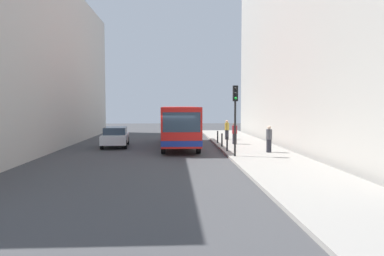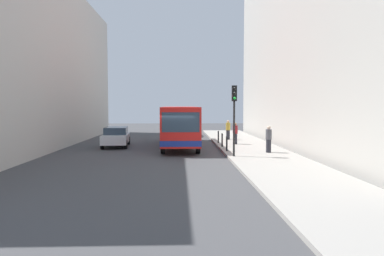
{
  "view_description": "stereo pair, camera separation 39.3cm",
  "coord_description": "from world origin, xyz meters",
  "px_view_note": "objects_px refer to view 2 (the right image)",
  "views": [
    {
      "loc": [
        -0.01,
        -22.29,
        3.09
      ],
      "look_at": [
        1.26,
        2.47,
        1.54
      ],
      "focal_mm": 33.36,
      "sensor_mm": 36.0,
      "label": 1
    },
    {
      "loc": [
        0.39,
        -22.31,
        3.09
      ],
      "look_at": [
        1.26,
        2.47,
        1.54
      ],
      "focal_mm": 33.36,
      "sensor_mm": 36.0,
      "label": 2
    }
  ],
  "objects_px": {
    "bollard_far": "(218,137)",
    "car_behind_bus": "(186,128)",
    "pedestrian_far_sidewalk": "(228,130)",
    "pedestrian_mid_sidewalk": "(235,133)",
    "bus": "(180,124)",
    "car_beside_bus": "(116,136)",
    "pedestrian_near_signal": "(269,139)",
    "traffic_light": "(234,107)",
    "bollard_near": "(227,144)",
    "bollard_mid": "(222,140)"
  },
  "relations": [
    {
      "from": "bollard_far",
      "to": "car_behind_bus",
      "type": "bearing_deg",
      "value": 105.57
    },
    {
      "from": "pedestrian_mid_sidewalk",
      "to": "bollard_far",
      "type": "bearing_deg",
      "value": -142.41
    },
    {
      "from": "bus",
      "to": "pedestrian_mid_sidewalk",
      "type": "distance_m",
      "value": 4.3
    },
    {
      "from": "bollard_near",
      "to": "pedestrian_mid_sidewalk",
      "type": "xyz_separation_m",
      "value": [
        1.19,
        4.12,
        0.34
      ]
    },
    {
      "from": "bollard_far",
      "to": "pedestrian_far_sidewalk",
      "type": "height_order",
      "value": "pedestrian_far_sidewalk"
    },
    {
      "from": "bollard_far",
      "to": "bus",
      "type": "bearing_deg",
      "value": -160.96
    },
    {
      "from": "car_behind_bus",
      "to": "bollard_far",
      "type": "bearing_deg",
      "value": 102.12
    },
    {
      "from": "bus",
      "to": "car_behind_bus",
      "type": "distance_m",
      "value": 9.88
    },
    {
      "from": "car_beside_bus",
      "to": "car_behind_bus",
      "type": "bearing_deg",
      "value": -123.39
    },
    {
      "from": "bollard_far",
      "to": "pedestrian_far_sidewalk",
      "type": "xyz_separation_m",
      "value": [
        1.15,
        2.8,
        0.37
      ]
    },
    {
      "from": "car_behind_bus",
      "to": "bollard_near",
      "type": "bearing_deg",
      "value": 96.59
    },
    {
      "from": "pedestrian_mid_sidewalk",
      "to": "pedestrian_far_sidewalk",
      "type": "distance_m",
      "value": 3.71
    },
    {
      "from": "bus",
      "to": "traffic_light",
      "type": "bearing_deg",
      "value": 115.78
    },
    {
      "from": "bus",
      "to": "bollard_mid",
      "type": "bearing_deg",
      "value": 153.8
    },
    {
      "from": "traffic_light",
      "to": "pedestrian_near_signal",
      "type": "relative_size",
      "value": 2.44
    },
    {
      "from": "pedestrian_near_signal",
      "to": "bus",
      "type": "bearing_deg",
      "value": -139.5
    },
    {
      "from": "bollard_far",
      "to": "pedestrian_mid_sidewalk",
      "type": "height_order",
      "value": "pedestrian_mid_sidewalk"
    },
    {
      "from": "car_behind_bus",
      "to": "pedestrian_mid_sidewalk",
      "type": "bearing_deg",
      "value": 107.16
    },
    {
      "from": "pedestrian_mid_sidewalk",
      "to": "pedestrian_far_sidewalk",
      "type": "height_order",
      "value": "pedestrian_far_sidewalk"
    },
    {
      "from": "car_beside_bus",
      "to": "traffic_light",
      "type": "xyz_separation_m",
      "value": [
        7.95,
        -6.45,
        2.22
      ]
    },
    {
      "from": "bollard_mid",
      "to": "pedestrian_far_sidewalk",
      "type": "distance_m",
      "value": 5.45
    },
    {
      "from": "pedestrian_near_signal",
      "to": "bollard_near",
      "type": "bearing_deg",
      "value": -116.55
    },
    {
      "from": "car_behind_bus",
      "to": "bollard_mid",
      "type": "relative_size",
      "value": 4.74
    },
    {
      "from": "bollard_far",
      "to": "bollard_near",
      "type": "bearing_deg",
      "value": -90.0
    },
    {
      "from": "traffic_light",
      "to": "bollard_mid",
      "type": "xyz_separation_m",
      "value": [
        -0.1,
        4.9,
        -2.38
      ]
    },
    {
      "from": "traffic_light",
      "to": "pedestrian_far_sidewalk",
      "type": "relative_size",
      "value": 2.43
    },
    {
      "from": "car_beside_bus",
      "to": "bollard_mid",
      "type": "bearing_deg",
      "value": 164.51
    },
    {
      "from": "bus",
      "to": "bollard_mid",
      "type": "distance_m",
      "value": 3.55
    },
    {
      "from": "traffic_light",
      "to": "pedestrian_far_sidewalk",
      "type": "bearing_deg",
      "value": 84.13
    },
    {
      "from": "traffic_light",
      "to": "pedestrian_mid_sidewalk",
      "type": "height_order",
      "value": "traffic_light"
    },
    {
      "from": "car_beside_bus",
      "to": "pedestrian_far_sidewalk",
      "type": "bearing_deg",
      "value": -161.6
    },
    {
      "from": "pedestrian_near_signal",
      "to": "pedestrian_far_sidewalk",
      "type": "bearing_deg",
      "value": -179.73
    },
    {
      "from": "pedestrian_mid_sidewalk",
      "to": "car_behind_bus",
      "type": "bearing_deg",
      "value": -174.66
    },
    {
      "from": "bus",
      "to": "car_beside_bus",
      "type": "xyz_separation_m",
      "value": [
        -4.81,
        0.08,
        -0.94
      ]
    },
    {
      "from": "bollard_mid",
      "to": "pedestrian_mid_sidewalk",
      "type": "bearing_deg",
      "value": 53.44
    },
    {
      "from": "car_beside_bus",
      "to": "pedestrian_far_sidewalk",
      "type": "distance_m",
      "value": 9.76
    },
    {
      "from": "car_beside_bus",
      "to": "bollard_far",
      "type": "bearing_deg",
      "value": -177.31
    },
    {
      "from": "bus",
      "to": "pedestrian_far_sidewalk",
      "type": "xyz_separation_m",
      "value": [
        4.19,
        3.85,
        -0.73
      ]
    },
    {
      "from": "car_behind_bus",
      "to": "pedestrian_near_signal",
      "type": "distance_m",
      "value": 15.43
    },
    {
      "from": "car_beside_bus",
      "to": "traffic_light",
      "type": "relative_size",
      "value": 1.1
    },
    {
      "from": "pedestrian_near_signal",
      "to": "pedestrian_far_sidewalk",
      "type": "relative_size",
      "value": 1.0
    },
    {
      "from": "bus",
      "to": "car_behind_bus",
      "type": "xyz_separation_m",
      "value": [
        0.59,
        9.82,
        -0.94
      ]
    },
    {
      "from": "car_behind_bus",
      "to": "traffic_light",
      "type": "bearing_deg",
      "value": 95.48
    },
    {
      "from": "bollard_near",
      "to": "pedestrian_near_signal",
      "type": "xyz_separation_m",
      "value": [
        2.53,
        -0.81,
        0.36
      ]
    },
    {
      "from": "bollard_far",
      "to": "pedestrian_near_signal",
      "type": "xyz_separation_m",
      "value": [
        2.53,
        -5.84,
        0.36
      ]
    },
    {
      "from": "bus",
      "to": "car_beside_bus",
      "type": "bearing_deg",
      "value": -1.39
    },
    {
      "from": "bollard_near",
      "to": "bollard_mid",
      "type": "relative_size",
      "value": 1.0
    },
    {
      "from": "bollard_mid",
      "to": "pedestrian_far_sidewalk",
      "type": "height_order",
      "value": "pedestrian_far_sidewalk"
    },
    {
      "from": "bollard_far",
      "to": "pedestrian_far_sidewalk",
      "type": "relative_size",
      "value": 0.56
    },
    {
      "from": "pedestrian_mid_sidewalk",
      "to": "bus",
      "type": "bearing_deg",
      "value": -103.32
    }
  ]
}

